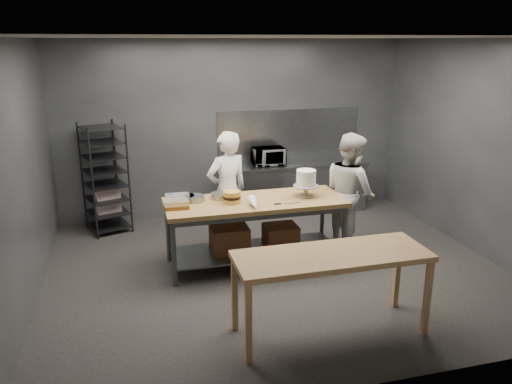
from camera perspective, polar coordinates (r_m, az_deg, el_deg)
The scene contains 16 objects.
ground at distance 6.84m, azimuth 2.26°, elevation -8.76°, with size 6.00×6.00×0.00m, color black.
back_wall at distance 8.70m, azimuth -2.50°, elevation 7.24°, with size 6.00×0.04×3.00m, color #4C4F54.
work_table at distance 6.78m, azimuth -0.28°, elevation -3.72°, with size 2.40×0.90×0.92m.
near_counter at distance 5.17m, azimuth 8.65°, elevation -7.83°, with size 2.00×0.70×0.90m.
back_counter at distance 8.91m, azimuth 4.33°, elevation 0.51°, with size 2.60×0.60×0.90m.
splashback_panel at distance 8.98m, azimuth 3.82°, elevation 6.54°, with size 2.60×0.02×0.90m, color slate.
speed_rack at distance 8.26m, azimuth -16.84°, elevation 1.42°, with size 0.77×0.81×1.75m.
chef_behind at distance 7.21m, azimuth -3.31°, elevation 0.10°, with size 0.64×0.42×1.76m, color white.
chef_right at distance 7.33m, azimuth 10.67°, elevation -0.01°, with size 0.84×0.66×1.73m, color silver.
microwave at distance 8.62m, azimuth 1.43°, elevation 4.10°, with size 0.54×0.37×0.30m, color black.
frosted_cake_stand at distance 6.78m, azimuth 5.74°, elevation 1.40°, with size 0.34×0.34×0.37m.
layer_cake at distance 6.53m, azimuth -2.78°, elevation -0.57°, with size 0.23×0.23×0.16m.
cake_pans at distance 6.69m, azimuth -6.80°, elevation -0.64°, with size 0.78×0.34×0.07m.
piping_bag at distance 6.32m, azimuth -0.24°, elevation -1.37°, with size 0.12×0.12×0.38m, color white.
offset_spatula at distance 6.51m, azimuth 3.22°, elevation -1.34°, with size 0.37×0.02×0.02m.
pastry_clamshells at distance 6.51m, azimuth -9.02°, elevation -1.06°, with size 0.35×0.43×0.11m.
Camera 1 is at (-1.84, -5.88, 2.96)m, focal length 35.00 mm.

